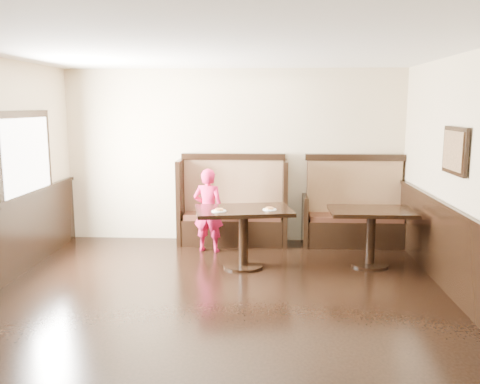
# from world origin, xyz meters

# --- Properties ---
(ground) EXTENTS (7.00, 7.00, 0.00)m
(ground) POSITION_xyz_m (0.00, 0.00, 0.00)
(ground) COLOR black
(ground) RESTS_ON ground
(room_shell) EXTENTS (7.00, 7.00, 7.00)m
(room_shell) POSITION_xyz_m (-0.30, 0.28, 0.67)
(room_shell) COLOR beige
(room_shell) RESTS_ON ground
(booth_main) EXTENTS (1.75, 0.72, 1.45)m
(booth_main) POSITION_xyz_m (0.00, 3.30, 0.53)
(booth_main) COLOR black
(booth_main) RESTS_ON ground
(booth_neighbor) EXTENTS (1.65, 0.72, 1.45)m
(booth_neighbor) POSITION_xyz_m (1.95, 3.29, 0.48)
(booth_neighbor) COLOR black
(booth_neighbor) RESTS_ON ground
(table_main) EXTENTS (1.42, 1.03, 0.82)m
(table_main) POSITION_xyz_m (0.23, 2.03, 0.63)
(table_main) COLOR black
(table_main) RESTS_ON ground
(table_neighbor) EXTENTS (1.15, 0.75, 0.80)m
(table_neighbor) POSITION_xyz_m (2.00, 2.21, 0.60)
(table_neighbor) COLOR black
(table_neighbor) RESTS_ON ground
(child) EXTENTS (0.52, 0.39, 1.28)m
(child) POSITION_xyz_m (-0.34, 2.78, 0.64)
(child) COLOR #DB174D
(child) RESTS_ON ground
(pizza_plate_left) EXTENTS (0.20, 0.20, 0.04)m
(pizza_plate_left) POSITION_xyz_m (-0.08, 1.83, 0.84)
(pizza_plate_left) COLOR white
(pizza_plate_left) RESTS_ON table_main
(pizza_plate_right) EXTENTS (0.19, 0.19, 0.03)m
(pizza_plate_right) POSITION_xyz_m (0.59, 1.97, 0.84)
(pizza_plate_right) COLOR white
(pizza_plate_right) RESTS_ON table_main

